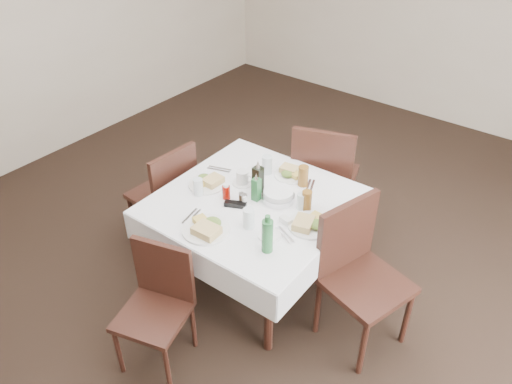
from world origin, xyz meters
TOP-DOWN VIEW (x-y plane):
  - ground_plane at (0.00, 0.00)m, footprint 7.00×7.00m
  - room_shell at (0.00, 0.00)m, footprint 6.04×7.04m
  - dining_table at (-0.05, -0.05)m, footprint 1.29×1.29m
  - chair_north at (0.02, 0.77)m, footprint 0.62×0.62m
  - chair_south at (-0.13, -0.93)m, footprint 0.50×0.50m
  - chair_east at (0.75, -0.01)m, footprint 0.59×0.59m
  - chair_west at (-0.88, -0.12)m, footprint 0.46×0.46m
  - meal_north at (-0.04, 0.36)m, footprint 0.24×0.24m
  - meal_south at (-0.09, -0.50)m, footprint 0.31×0.31m
  - meal_east at (0.41, -0.06)m, footprint 0.29×0.29m
  - meal_west at (-0.44, -0.10)m, footprint 0.27×0.27m
  - side_plate_a at (-0.27, 0.24)m, footprint 0.15×0.15m
  - side_plate_b at (0.26, -0.29)m, footprint 0.15×0.15m
  - water_n at (-0.20, 0.28)m, footprint 0.08×0.08m
  - water_s at (0.10, -0.30)m, footprint 0.07×0.07m
  - water_e at (0.25, 0.07)m, footprint 0.06×0.06m
  - water_w at (-0.41, -0.23)m, footprint 0.07×0.07m
  - iced_tea_a at (0.11, 0.32)m, footprint 0.07×0.07m
  - iced_tea_b at (0.28, 0.09)m, footprint 0.07×0.07m
  - bread_basket at (0.07, 0.06)m, footprint 0.23×0.23m
  - oil_cruet_dark at (-0.10, 0.05)m, footprint 0.06×0.06m
  - oil_cruet_green at (-0.05, -0.03)m, footprint 0.05×0.05m
  - ketchup_bottle at (-0.22, -0.15)m, footprint 0.05×0.05m
  - salt_shaker at (-0.08, -0.13)m, footprint 0.04×0.04m
  - pepper_shaker at (-0.11, -0.13)m, footprint 0.04×0.04m
  - coffee_mug at (-0.25, 0.06)m, footprint 0.16×0.15m
  - sunglasses at (-0.11, -0.18)m, footprint 0.16×0.11m
  - green_bottle at (0.33, -0.41)m, footprint 0.07×0.07m
  - sugar_caddy at (0.26, -0.12)m, footprint 0.09×0.06m
  - cutlery_n at (0.16, 0.32)m, footprint 0.11×0.19m
  - cutlery_s at (-0.27, -0.45)m, footprint 0.08×0.19m
  - cutlery_e at (0.33, -0.23)m, footprint 0.18×0.11m
  - cutlery_w at (-0.51, 0.10)m, footprint 0.19×0.10m

SIDE VIEW (x-z plane):
  - ground_plane at x=0.00m, z-range 0.00..0.00m
  - chair_south at x=-0.13m, z-range 0.06..0.91m
  - chair_west at x=-0.88m, z-range 0.07..0.99m
  - chair_east at x=0.75m, z-range 0.07..1.09m
  - chair_north at x=0.02m, z-range 0.07..1.11m
  - dining_table at x=-0.05m, z-range 0.30..1.06m
  - cutlery_e at x=0.33m, z-range 0.76..0.77m
  - cutlery_s at x=-0.27m, z-range 0.76..0.77m
  - cutlery_w at x=-0.51m, z-range 0.76..0.77m
  - cutlery_n at x=0.16m, z-range 0.76..0.77m
  - side_plate_b at x=0.26m, z-range 0.76..0.77m
  - side_plate_a at x=-0.27m, z-range 0.76..0.77m
  - sunglasses at x=-0.11m, z-range 0.76..0.79m
  - meal_north at x=-0.04m, z-range 0.76..0.81m
  - sugar_caddy at x=0.26m, z-range 0.76..0.80m
  - meal_west at x=-0.44m, z-range 0.76..0.81m
  - meal_east at x=0.41m, z-range 0.76..0.82m
  - meal_south at x=-0.09m, z-range 0.75..0.82m
  - bread_basket at x=0.07m, z-range 0.76..0.84m
  - pepper_shaker at x=-0.11m, z-range 0.76..0.84m
  - salt_shaker at x=-0.08m, z-range 0.76..0.85m
  - coffee_mug at x=-0.25m, z-range 0.76..0.86m
  - ketchup_bottle at x=-0.22m, z-range 0.76..0.88m
  - water_e at x=0.25m, z-range 0.76..0.88m
  - water_w at x=-0.41m, z-range 0.76..0.89m
  - water_s at x=0.10m, z-range 0.76..0.90m
  - iced_tea_b at x=0.28m, z-range 0.76..0.90m
  - water_n at x=-0.20m, z-range 0.76..0.90m
  - iced_tea_a at x=0.11m, z-range 0.76..0.92m
  - oil_cruet_green at x=-0.05m, z-range 0.75..0.96m
  - oil_cruet_dark at x=-0.10m, z-range 0.74..1.00m
  - green_bottle at x=0.33m, z-range 0.75..1.01m
  - room_shell at x=0.00m, z-range 0.31..3.11m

